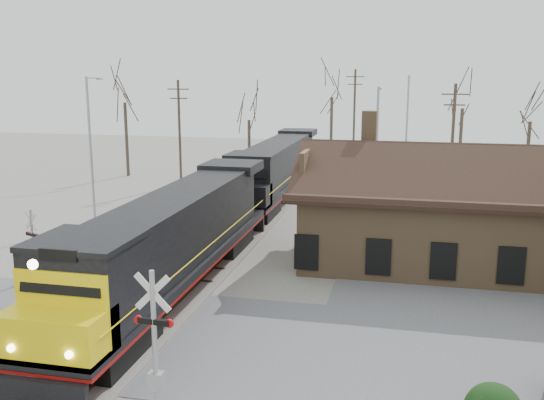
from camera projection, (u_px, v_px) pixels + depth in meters
The scene contains 20 objects.
ground at pixel (132, 333), 23.60m from camera, with size 140.00×140.00×0.00m, color #9B968C.
road at pixel (132, 332), 23.60m from camera, with size 60.00×9.00×0.03m, color #5A5A5F.
track_main at pixel (238, 234), 37.90m from camera, with size 3.40×90.00×0.24m.
track_siding at pixel (171, 230), 38.88m from camera, with size 3.40×90.00×0.24m.
depot at pixel (441, 218), 31.94m from camera, with size 15.20×9.31×7.90m.
locomotive_lead at pixel (170, 243), 26.95m from camera, with size 3.18×21.32×4.74m.
locomotive_trailing at pixel (275, 169), 47.55m from camera, with size 3.18×21.32×4.48m.
crossbuck_near at pixel (155, 348), 17.71m from camera, with size 1.26×0.33×4.43m.
crossbuck_far at pixel (33, 247), 29.25m from camera, with size 0.96×0.46×3.54m.
streetlight_a at pixel (91, 143), 39.93m from camera, with size 0.25×2.04×9.72m.
streetlight_b at pixel (377, 144), 42.39m from camera, with size 0.25×2.04×9.01m.
streetlight_c at pixel (407, 124), 54.31m from camera, with size 0.25×2.04×9.72m.
utility_pole_a at pixel (180, 131), 53.82m from camera, with size 2.00×0.24×9.32m.
utility_pole_b at pixel (354, 115), 66.18m from camera, with size 2.00×0.24×10.30m.
utility_pole_c at pixel (452, 141), 46.46m from camera, with size 2.00×0.24×9.14m.
tree_a at pixel (124, 90), 57.90m from camera, with size 4.75×4.75×11.64m.
tree_b at pixel (249, 112), 61.73m from camera, with size 3.46×3.46×8.48m.
tree_c at pixel (332, 86), 65.14m from camera, with size 4.90×4.90×12.01m.
tree_d at pixel (463, 97), 57.35m from camera, with size 4.41×4.41×10.80m.
tree_e at pixel (531, 111), 53.45m from camera, with size 3.80×3.80×9.31m.
Camera 1 is at (10.23, -20.25, 9.94)m, focal length 40.00 mm.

